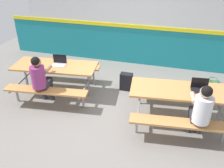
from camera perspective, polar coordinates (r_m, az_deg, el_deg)
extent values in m
cube|color=gray|center=(5.44, -0.06, -5.24)|extent=(10.00, 10.00, 0.02)
cube|color=teal|center=(7.32, 5.25, 9.04)|extent=(8.00, 0.12, 1.10)
cube|color=yellow|center=(7.07, 5.36, 13.42)|extent=(8.00, 0.03, 0.10)
cube|color=tan|center=(5.73, -13.38, 4.20)|extent=(1.99, 0.97, 0.04)
cube|color=tan|center=(5.35, -15.44, -1.52)|extent=(1.84, 0.49, 0.04)
cube|color=tan|center=(6.38, -11.06, 4.27)|extent=(1.84, 0.49, 0.04)
cube|color=gray|center=(6.21, -19.68, 1.46)|extent=(0.04, 0.04, 0.70)
cube|color=gray|center=(6.20, -19.74, 1.79)|extent=(0.22, 1.54, 0.04)
cube|color=gray|center=(5.90, -21.62, -2.08)|extent=(0.04, 0.04, 0.41)
cube|color=gray|center=(6.67, -17.56, 2.40)|extent=(0.04, 0.04, 0.41)
cube|color=gray|center=(5.66, -5.60, 0.36)|extent=(0.04, 0.04, 0.70)
cube|color=gray|center=(5.64, -5.62, 0.72)|extent=(0.22, 1.54, 0.04)
cube|color=gray|center=(5.31, -6.86, -3.64)|extent=(0.04, 0.04, 0.41)
cube|color=gray|center=(6.16, -4.39, 1.45)|extent=(0.04, 0.04, 0.41)
cube|color=tan|center=(4.79, 16.04, -1.48)|extent=(1.99, 0.97, 0.04)
cube|color=tan|center=(4.42, 16.22, -8.90)|extent=(1.84, 0.49, 0.04)
cube|color=tan|center=(5.47, 15.07, -0.70)|extent=(1.84, 0.49, 0.04)
cube|color=gray|center=(4.93, 6.44, -4.46)|extent=(0.04, 0.04, 0.70)
cube|color=gray|center=(4.91, 6.47, -4.08)|extent=(0.22, 1.54, 0.04)
cube|color=gray|center=(4.61, 5.94, -9.45)|extent=(0.04, 0.04, 0.41)
cube|color=gray|center=(5.44, 6.69, -2.78)|extent=(0.04, 0.04, 0.41)
cube|color=gray|center=(5.14, 24.13, -5.65)|extent=(0.04, 0.04, 0.70)
cube|color=gray|center=(5.12, 24.22, -5.29)|extent=(0.22, 1.54, 0.04)
cube|color=gray|center=(4.83, 25.03, -10.49)|extent=(0.04, 0.04, 0.41)
cube|color=gray|center=(5.63, 22.76, -3.93)|extent=(0.04, 0.04, 0.41)
cylinder|color=#2D2D38|center=(5.78, -15.84, -1.45)|extent=(0.11, 0.11, 0.45)
cylinder|color=#2D2D38|center=(5.71, -14.20, -1.61)|extent=(0.11, 0.11, 0.45)
cube|color=#2D2D38|center=(5.49, -16.00, 0.21)|extent=(0.34, 0.41, 0.12)
cylinder|color=#8C3372|center=(5.25, -17.09, 1.60)|extent=(0.30, 0.30, 0.48)
cylinder|color=#A57A5B|center=(5.43, -17.71, 3.57)|extent=(0.11, 0.31, 0.08)
cylinder|color=#A57A5B|center=(5.31, -14.99, 3.41)|extent=(0.11, 0.31, 0.08)
sphere|color=#A57A5B|center=(5.12, -17.53, 4.96)|extent=(0.20, 0.20, 0.20)
sphere|color=black|center=(5.09, -17.73, 5.18)|extent=(0.18, 0.18, 0.18)
cylinder|color=#2D2D38|center=(4.83, 17.94, -8.59)|extent=(0.11, 0.11, 0.45)
cylinder|color=#2D2D38|center=(4.87, 20.05, -8.69)|extent=(0.11, 0.11, 0.45)
cube|color=#2D2D38|center=(4.56, 19.83, -6.98)|extent=(0.34, 0.41, 0.12)
cylinder|color=silver|center=(4.29, 20.69, -5.73)|extent=(0.30, 0.30, 0.48)
cylinder|color=tan|center=(4.38, 18.72, -3.10)|extent=(0.11, 0.31, 0.08)
cylinder|color=tan|center=(4.44, 22.26, -3.34)|extent=(0.11, 0.31, 0.08)
sphere|color=tan|center=(4.14, 21.44, -1.82)|extent=(0.20, 0.20, 0.20)
sphere|color=black|center=(4.10, 21.59, -1.62)|extent=(0.18, 0.18, 0.18)
cube|color=silver|center=(5.68, -12.51, 4.39)|extent=(0.34, 0.26, 0.01)
cube|color=black|center=(5.73, -12.27, 5.85)|extent=(0.32, 0.04, 0.21)
cube|color=black|center=(4.83, 20.07, -1.50)|extent=(0.34, 0.26, 0.01)
cube|color=black|center=(4.87, 20.11, 0.27)|extent=(0.32, 0.04, 0.21)
cube|color=black|center=(5.94, 3.40, 0.55)|extent=(0.30, 0.18, 0.44)
cube|color=black|center=(6.07, 3.61, 0.49)|extent=(0.21, 0.04, 0.19)
cube|color=#3F724C|center=(6.23, 22.50, -0.84)|extent=(0.34, 0.14, 0.36)
torus|color=#3F724C|center=(6.12, 22.92, 1.10)|extent=(0.21, 0.21, 0.02)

